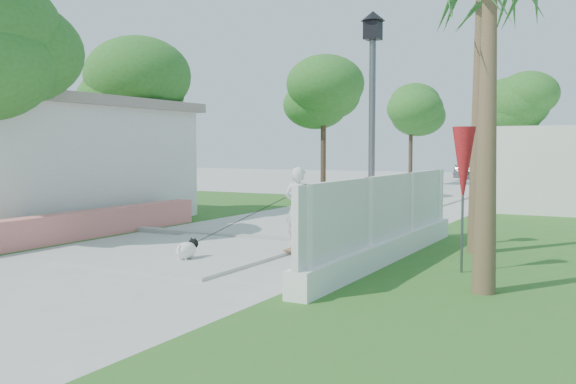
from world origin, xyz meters
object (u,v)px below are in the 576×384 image
Objects in this scene: street_lamp at (372,123)px; dog at (187,249)px; parked_car at (488,170)px; patio_umbrella at (463,166)px; skateboarder at (254,217)px; bollard at (336,200)px.

dog is at bearing -137.87° from street_lamp.
street_lamp is 1.13× the size of parked_car.
skateboarder is (-3.75, -0.11, -0.97)m from patio_umbrella.
skateboarder reaches higher than bollard.
street_lamp is at bearing -170.05° from parked_car.
skateboarder reaches higher than parked_car.
street_lamp is at bearing -59.04° from bollard.
patio_umbrella is 1.14× the size of skateboarder.
bollard is at bearing -175.50° from parked_car.
parked_car is (-3.15, 27.33, -1.76)m from street_lamp.
patio_umbrella is (1.90, -1.00, -0.74)m from street_lamp.
street_lamp reaches higher than bollard.
street_lamp reaches higher than parked_car.
patio_umbrella is at bearing 178.06° from skateboarder.
street_lamp is 7.37× the size of dog.
dog is at bearing -163.99° from patio_umbrella.
patio_umbrella reaches higher than bollard.
parked_car reaches higher than dog.
parked_car is at bearing 91.14° from bollard.
parked_car is at bearing 89.93° from dog.
skateboarder is 1.41m from dog.
skateboarder is at bearing -81.42° from bollard.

